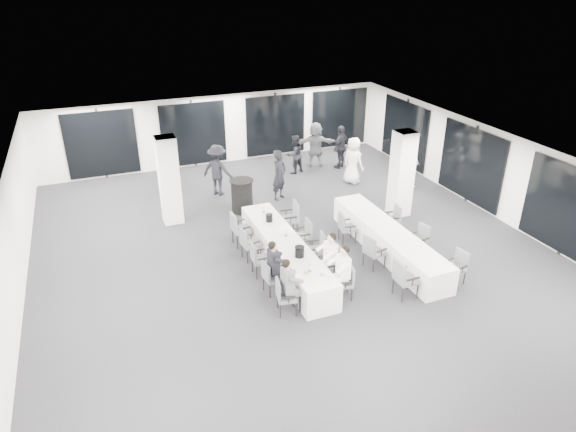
{
  "coord_description": "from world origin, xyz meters",
  "views": [
    {
      "loc": [
        -4.86,
        -11.88,
        7.33
      ],
      "look_at": [
        -0.19,
        -0.2,
        1.23
      ],
      "focal_mm": 32.0,
      "sensor_mm": 36.0,
      "label": 1
    }
  ],
  "objects_px": {
    "standing_guest_c": "(218,167)",
    "standing_guest_g": "(164,168)",
    "chair_main_right_near": "(346,280)",
    "chair_side_right_near": "(458,265)",
    "chair_main_right_far": "(291,216)",
    "standing_guest_b": "(295,152)",
    "standing_guest_f": "(315,142)",
    "standing_guest_h": "(409,159)",
    "chair_side_left_far": "(345,226)",
    "chair_main_right_fourth": "(304,233)",
    "ice_bucket_near": "(300,252)",
    "banquet_table_side": "(388,241)",
    "chair_main_left_fourth": "(248,242)",
    "chair_main_left_near": "(283,294)",
    "standing_guest_d": "(341,144)",
    "chair_side_left_near": "(403,277)",
    "standing_guest_e": "(353,158)",
    "banquet_table_main": "(285,253)",
    "chair_main_left_far": "(238,227)",
    "standing_guest_a": "(279,172)",
    "chair_main_left_mid": "(258,257)",
    "chair_side_right_mid": "(421,238)",
    "chair_main_right_mid": "(318,247)",
    "chair_main_right_second": "(334,263)",
    "ice_bucket_far": "(269,218)",
    "chair_side_right_far": "(393,217)",
    "chair_main_left_second": "(270,276)",
    "cocktail_table": "(242,196)",
    "chair_side_left_mid": "(373,250)"
  },
  "relations": [
    {
      "from": "chair_main_left_second",
      "to": "chair_main_right_far",
      "type": "height_order",
      "value": "chair_main_right_far"
    },
    {
      "from": "chair_main_left_second",
      "to": "standing_guest_b",
      "type": "bearing_deg",
      "value": 147.46
    },
    {
      "from": "chair_main_right_far",
      "to": "standing_guest_b",
      "type": "relative_size",
      "value": 0.6
    },
    {
      "from": "chair_main_left_far",
      "to": "chair_side_right_far",
      "type": "height_order",
      "value": "chair_main_left_far"
    },
    {
      "from": "banquet_table_side",
      "to": "chair_main_right_near",
      "type": "height_order",
      "value": "chair_main_right_near"
    },
    {
      "from": "chair_main_right_near",
      "to": "standing_guest_h",
      "type": "bearing_deg",
      "value": -32.05
    },
    {
      "from": "chair_main_right_mid",
      "to": "standing_guest_d",
      "type": "relative_size",
      "value": 0.47
    },
    {
      "from": "chair_side_right_far",
      "to": "standing_guest_c",
      "type": "bearing_deg",
      "value": 48.87
    },
    {
      "from": "chair_main_left_fourth",
      "to": "chair_side_left_mid",
      "type": "height_order",
      "value": "chair_side_left_mid"
    },
    {
      "from": "chair_side_right_near",
      "to": "chair_main_left_mid",
      "type": "bearing_deg",
      "value": 54.75
    },
    {
      "from": "banquet_table_main",
      "to": "chair_main_left_far",
      "type": "relative_size",
      "value": 4.93
    },
    {
      "from": "chair_main_right_near",
      "to": "chair_main_right_far",
      "type": "bearing_deg",
      "value": 12.09
    },
    {
      "from": "banquet_table_side",
      "to": "ice_bucket_far",
      "type": "height_order",
      "value": "ice_bucket_far"
    },
    {
      "from": "chair_main_right_near",
      "to": "chair_side_left_far",
      "type": "xyz_separation_m",
      "value": [
        1.3,
        2.55,
        0.03
      ]
    },
    {
      "from": "chair_side_right_far",
      "to": "standing_guest_g",
      "type": "distance_m",
      "value": 8.24
    },
    {
      "from": "cocktail_table",
      "to": "chair_side_left_far",
      "type": "xyz_separation_m",
      "value": [
        2.18,
        -3.15,
        -0.04
      ]
    },
    {
      "from": "ice_bucket_near",
      "to": "standing_guest_f",
      "type": "bearing_deg",
      "value": 62.79
    },
    {
      "from": "chair_main_left_second",
      "to": "standing_guest_a",
      "type": "relative_size",
      "value": 0.43
    },
    {
      "from": "cocktail_table",
      "to": "chair_side_right_near",
      "type": "relative_size",
      "value": 1.26
    },
    {
      "from": "chair_side_left_mid",
      "to": "standing_guest_b",
      "type": "bearing_deg",
      "value": 161.87
    },
    {
      "from": "chair_main_left_near",
      "to": "standing_guest_d",
      "type": "relative_size",
      "value": 0.45
    },
    {
      "from": "standing_guest_b",
      "to": "standing_guest_c",
      "type": "bearing_deg",
      "value": -2.27
    },
    {
      "from": "chair_main_left_fourth",
      "to": "chair_side_right_mid",
      "type": "distance_m",
      "value": 4.84
    },
    {
      "from": "chair_main_left_near",
      "to": "chair_main_left_fourth",
      "type": "height_order",
      "value": "chair_main_left_fourth"
    },
    {
      "from": "chair_main_right_fourth",
      "to": "standing_guest_h",
      "type": "xyz_separation_m",
      "value": [
        5.51,
        3.06,
        0.49
      ]
    },
    {
      "from": "standing_guest_b",
      "to": "standing_guest_f",
      "type": "bearing_deg",
      "value": -178.32
    },
    {
      "from": "chair_main_right_fourth",
      "to": "standing_guest_b",
      "type": "distance_m",
      "value": 6.14
    },
    {
      "from": "chair_main_left_near",
      "to": "standing_guest_d",
      "type": "distance_m",
      "value": 10.03
    },
    {
      "from": "chair_side_left_mid",
      "to": "chair_main_right_near",
      "type": "bearing_deg",
      "value": -65.28
    },
    {
      "from": "standing_guest_h",
      "to": "ice_bucket_far",
      "type": "distance_m",
      "value": 6.78
    },
    {
      "from": "chair_main_right_second",
      "to": "ice_bucket_far",
      "type": "relative_size",
      "value": 4.41
    },
    {
      "from": "banquet_table_side",
      "to": "chair_main_left_fourth",
      "type": "relative_size",
      "value": 5.33
    },
    {
      "from": "standing_guest_c",
      "to": "standing_guest_g",
      "type": "distance_m",
      "value": 1.94
    },
    {
      "from": "standing_guest_a",
      "to": "standing_guest_g",
      "type": "height_order",
      "value": "standing_guest_a"
    },
    {
      "from": "chair_side_right_near",
      "to": "standing_guest_f",
      "type": "relative_size",
      "value": 0.43
    },
    {
      "from": "cocktail_table",
      "to": "chair_main_right_mid",
      "type": "height_order",
      "value": "cocktail_table"
    },
    {
      "from": "banquet_table_side",
      "to": "chair_main_left_mid",
      "type": "height_order",
      "value": "chair_main_left_mid"
    },
    {
      "from": "chair_side_left_near",
      "to": "standing_guest_c",
      "type": "height_order",
      "value": "standing_guest_c"
    },
    {
      "from": "chair_side_left_far",
      "to": "standing_guest_c",
      "type": "xyz_separation_m",
      "value": [
        -2.54,
        4.84,
        0.51
      ]
    },
    {
      "from": "standing_guest_e",
      "to": "standing_guest_h",
      "type": "bearing_deg",
      "value": -140.46
    },
    {
      "from": "chair_main_left_fourth",
      "to": "banquet_table_side",
      "type": "bearing_deg",
      "value": 68.02
    },
    {
      "from": "chair_main_right_fourth",
      "to": "chair_side_right_mid",
      "type": "distance_m",
      "value": 3.27
    },
    {
      "from": "chair_main_left_second",
      "to": "chair_main_right_near",
      "type": "bearing_deg",
      "value": 56.46
    },
    {
      "from": "cocktail_table",
      "to": "chair_side_left_far",
      "type": "height_order",
      "value": "cocktail_table"
    },
    {
      "from": "chair_side_right_mid",
      "to": "standing_guest_d",
      "type": "height_order",
      "value": "standing_guest_d"
    },
    {
      "from": "chair_main_left_mid",
      "to": "chair_main_left_far",
      "type": "distance_m",
      "value": 1.75
    },
    {
      "from": "chair_main_right_far",
      "to": "chair_side_right_near",
      "type": "bearing_deg",
      "value": -137.49
    },
    {
      "from": "banquet_table_main",
      "to": "chair_main_right_mid",
      "type": "relative_size",
      "value": 5.35
    },
    {
      "from": "chair_side_left_mid",
      "to": "standing_guest_e",
      "type": "relative_size",
      "value": 0.48
    },
    {
      "from": "chair_main_right_near",
      "to": "chair_side_right_near",
      "type": "height_order",
      "value": "chair_side_right_near"
    }
  ]
}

